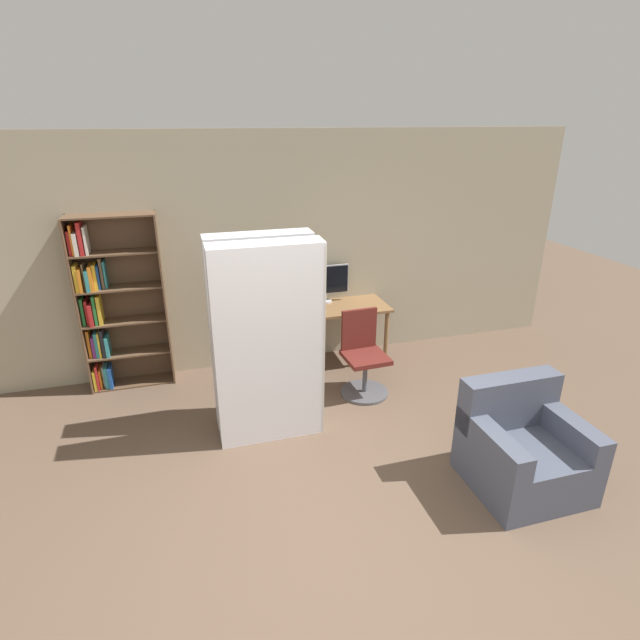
% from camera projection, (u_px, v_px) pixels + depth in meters
% --- Properties ---
extents(ground_plane, '(16.00, 16.00, 0.00)m').
position_uv_depth(ground_plane, '(333.00, 558.00, 3.42)').
color(ground_plane, brown).
extents(wall_back, '(8.00, 0.06, 2.70)m').
position_uv_depth(wall_back, '(251.00, 254.00, 5.70)').
color(wall_back, tan).
rests_on(wall_back, ground).
extents(desk, '(1.21, 0.60, 0.73)m').
position_uv_depth(desk, '(337.00, 315.00, 5.92)').
color(desk, brown).
rests_on(desk, ground).
extents(monitor, '(0.60, 0.17, 0.45)m').
position_uv_depth(monitor, '(325.00, 281.00, 5.93)').
color(monitor, '#B7B7BC').
rests_on(monitor, desk).
extents(office_chair, '(0.52, 0.52, 0.91)m').
position_uv_depth(office_chair, '(363.00, 361.00, 5.37)').
color(office_chair, '#4C4C51').
rests_on(office_chair, ground).
extents(bookshelf, '(0.88, 0.30, 1.90)m').
position_uv_depth(bookshelf, '(112.00, 304.00, 5.32)').
color(bookshelf, brown).
rests_on(bookshelf, ground).
extents(mattress_near, '(0.96, 0.31, 1.88)m').
position_uv_depth(mattress_near, '(270.00, 346.00, 4.37)').
color(mattress_near, silver).
rests_on(mattress_near, ground).
extents(mattress_far, '(0.96, 0.27, 1.88)m').
position_uv_depth(mattress_far, '(263.00, 332.00, 4.67)').
color(mattress_far, silver).
rests_on(mattress_far, ground).
extents(armchair, '(0.85, 0.80, 0.85)m').
position_uv_depth(armchair, '(522.00, 448.00, 4.03)').
color(armchair, '#474C5B').
rests_on(armchair, ground).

